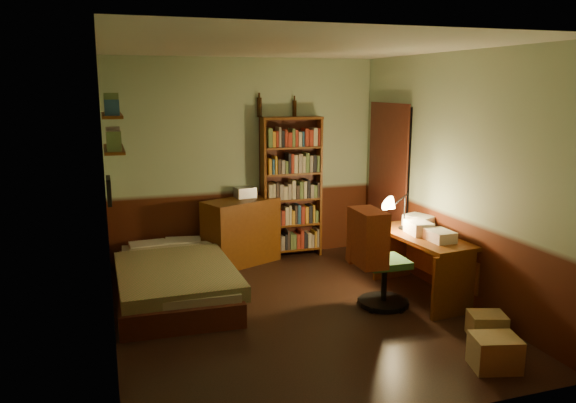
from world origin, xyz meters
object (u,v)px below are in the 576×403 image
object	(u,v)px
dresser	(241,231)
bookshelf	(291,188)
office_chair	(385,253)
cardboard_box_a	(495,353)
desk	(420,265)
mini_stereo	(245,192)
cardboard_box_b	(487,325)
bed	(174,267)
desk_lamp	(405,205)

from	to	relation	value
dresser	bookshelf	distance (m)	0.88
bookshelf	office_chair	distance (m)	2.01
cardboard_box_a	bookshelf	bearing A→B (deg)	99.55
desk	dresser	bearing A→B (deg)	126.88
dresser	desk	bearing A→B (deg)	-70.51
mini_stereo	cardboard_box_b	distance (m)	3.42
office_chair	bed	bearing A→B (deg)	155.22
office_chair	mini_stereo	bearing A→B (deg)	117.45
bed	cardboard_box_b	xyz separation A→B (m)	(2.57, -1.97, -0.20)
mini_stereo	desk	distance (m)	2.44
bookshelf	mini_stereo	bearing A→B (deg)	179.58
dresser	desk_lamp	bearing A→B (deg)	-66.27
desk_lamp	cardboard_box_b	bearing A→B (deg)	-64.58
bed	desk	xyz separation A→B (m)	(2.54, -0.86, 0.02)
bed	dresser	distance (m)	1.30
mini_stereo	bookshelf	distance (m)	0.62
cardboard_box_b	cardboard_box_a	bearing A→B (deg)	-121.74
mini_stereo	office_chair	world-z (taller)	office_chair
desk_lamp	cardboard_box_b	distance (m)	1.63
cardboard_box_a	desk_lamp	bearing A→B (deg)	83.08
bookshelf	office_chair	size ratio (longest dim) A/B	1.64
mini_stereo	desk	world-z (taller)	mini_stereo
office_chair	desk_lamp	bearing A→B (deg)	44.40
bookshelf	cardboard_box_b	size ratio (longest dim) A/B	5.87
cardboard_box_b	dresser	bearing A→B (deg)	119.47
desk_lamp	office_chair	world-z (taller)	desk_lamp
dresser	office_chair	distance (m)	2.15
bookshelf	desk_lamp	xyz separation A→B (m)	(0.81, -1.53, 0.03)
mini_stereo	bookshelf	xyz separation A→B (m)	(0.62, -0.04, 0.03)
desk_lamp	cardboard_box_b	world-z (taller)	desk_lamp
desk	cardboard_box_a	distance (m)	1.65
office_chair	cardboard_box_a	bearing A→B (deg)	-80.17
dresser	cardboard_box_a	xyz separation A→B (m)	(1.29, -3.35, -0.28)
dresser	bed	bearing A→B (deg)	-160.78
cardboard_box_a	cardboard_box_b	world-z (taller)	cardboard_box_a
bookshelf	cardboard_box_a	bearing A→B (deg)	-77.17
dresser	cardboard_box_a	world-z (taller)	dresser
office_chair	cardboard_box_a	distance (m)	1.56
office_chair	cardboard_box_a	xyz separation A→B (m)	(0.22, -1.48, -0.43)
cardboard_box_a	bed	bearing A→B (deg)	132.28
desk	cardboard_box_b	world-z (taller)	desk
mini_stereo	bookshelf	bearing A→B (deg)	-12.02
bed	cardboard_box_b	size ratio (longest dim) A/B	6.73
mini_stereo	office_chair	bearing A→B (deg)	-72.22
bed	office_chair	world-z (taller)	office_chair
bookshelf	office_chair	xyz separation A→B (m)	(0.36, -1.95, -0.36)
bed	bookshelf	distance (m)	2.02
bookshelf	cardboard_box_a	xyz separation A→B (m)	(0.58, -3.43, -0.79)
desk_lamp	office_chair	size ratio (longest dim) A/B	0.49
mini_stereo	desk_lamp	world-z (taller)	desk_lamp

